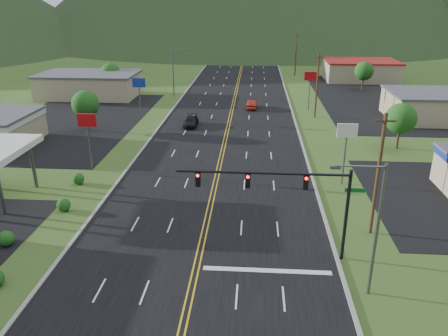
# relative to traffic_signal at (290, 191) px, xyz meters

# --- Properties ---
(traffic_signal) EXTENTS (13.10, 0.43, 7.00)m
(traffic_signal) POSITION_rel_traffic_signal_xyz_m (0.00, 0.00, 0.00)
(traffic_signal) COLOR black
(traffic_signal) RESTS_ON ground
(streetlight_east) EXTENTS (3.28, 0.25, 9.00)m
(streetlight_east) POSITION_rel_traffic_signal_xyz_m (4.70, -4.00, -0.15)
(streetlight_east) COLOR #59595E
(streetlight_east) RESTS_ON ground
(streetlight_west) EXTENTS (3.28, 0.25, 9.00)m
(streetlight_west) POSITION_rel_traffic_signal_xyz_m (-18.16, 56.00, -0.15)
(streetlight_west) COLOR #59595E
(streetlight_west) RESTS_ON ground
(building_west_far) EXTENTS (18.40, 11.40, 4.50)m
(building_west_far) POSITION_rel_traffic_signal_xyz_m (-34.48, 54.00, -3.07)
(building_west_far) COLOR tan
(building_west_far) RESTS_ON ground
(building_east_mid) EXTENTS (14.40, 11.40, 4.30)m
(building_east_mid) POSITION_rel_traffic_signal_xyz_m (25.52, 41.00, -3.17)
(building_east_mid) COLOR tan
(building_east_mid) RESTS_ON ground
(building_east_far) EXTENTS (16.40, 12.40, 4.50)m
(building_east_far) POSITION_rel_traffic_signal_xyz_m (21.52, 76.00, -3.07)
(building_east_far) COLOR tan
(building_east_far) RESTS_ON ground
(pole_sign_west_a) EXTENTS (2.00, 0.18, 6.40)m
(pole_sign_west_a) POSITION_rel_traffic_signal_xyz_m (-20.48, 16.00, -0.28)
(pole_sign_west_a) COLOR #59595E
(pole_sign_west_a) RESTS_ON ground
(pole_sign_west_b) EXTENTS (2.00, 0.18, 6.40)m
(pole_sign_west_b) POSITION_rel_traffic_signal_xyz_m (-20.48, 38.00, -0.28)
(pole_sign_west_b) COLOR #59595E
(pole_sign_west_b) RESTS_ON ground
(pole_sign_east_a) EXTENTS (2.00, 0.18, 6.40)m
(pole_sign_east_a) POSITION_rel_traffic_signal_xyz_m (6.52, 14.00, -0.28)
(pole_sign_east_a) COLOR #59595E
(pole_sign_east_a) RESTS_ON ground
(pole_sign_east_b) EXTENTS (2.00, 0.18, 6.40)m
(pole_sign_east_b) POSITION_rel_traffic_signal_xyz_m (6.52, 46.00, -0.28)
(pole_sign_east_b) COLOR #59595E
(pole_sign_east_b) RESTS_ON ground
(tree_west_a) EXTENTS (3.84, 3.84, 5.82)m
(tree_west_a) POSITION_rel_traffic_signal_xyz_m (-26.48, 31.00, -1.44)
(tree_west_a) COLOR #382314
(tree_west_a) RESTS_ON ground
(tree_west_b) EXTENTS (3.84, 3.84, 5.82)m
(tree_west_b) POSITION_rel_traffic_signal_xyz_m (-31.48, 58.00, -1.44)
(tree_west_b) COLOR #382314
(tree_west_b) RESTS_ON ground
(tree_east_a) EXTENTS (3.84, 3.84, 5.82)m
(tree_east_a) POSITION_rel_traffic_signal_xyz_m (15.52, 26.00, -1.44)
(tree_east_a) COLOR #382314
(tree_east_a) RESTS_ON ground
(tree_east_b) EXTENTS (3.84, 3.84, 5.82)m
(tree_east_b) POSITION_rel_traffic_signal_xyz_m (19.52, 64.00, -1.44)
(tree_east_b) COLOR #382314
(tree_east_b) RESTS_ON ground
(utility_pole_a) EXTENTS (1.60, 0.28, 10.00)m
(utility_pole_a) POSITION_rel_traffic_signal_xyz_m (7.02, 4.00, -0.20)
(utility_pole_a) COLOR #382314
(utility_pole_a) RESTS_ON ground
(utility_pole_b) EXTENTS (1.60, 0.28, 10.00)m
(utility_pole_b) POSITION_rel_traffic_signal_xyz_m (7.02, 41.00, -0.20)
(utility_pole_b) COLOR #382314
(utility_pole_b) RESTS_ON ground
(utility_pole_c) EXTENTS (1.60, 0.28, 10.00)m
(utility_pole_c) POSITION_rel_traffic_signal_xyz_m (7.02, 81.00, -0.20)
(utility_pole_c) COLOR #382314
(utility_pole_c) RESTS_ON ground
(utility_pole_d) EXTENTS (1.60, 0.28, 10.00)m
(utility_pole_d) POSITION_rel_traffic_signal_xyz_m (7.02, 121.00, -0.20)
(utility_pole_d) COLOR #382314
(utility_pole_d) RESTS_ON ground
(car_dark_mid) EXTENTS (1.95, 4.75, 1.37)m
(car_dark_mid) POSITION_rel_traffic_signal_xyz_m (-12.02, 34.23, -4.64)
(car_dark_mid) COLOR black
(car_dark_mid) RESTS_ON ground
(car_red_far) EXTENTS (1.82, 4.55, 1.47)m
(car_red_far) POSITION_rel_traffic_signal_xyz_m (-3.08, 46.06, -4.59)
(car_red_far) COLOR maroon
(car_red_far) RESTS_ON ground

